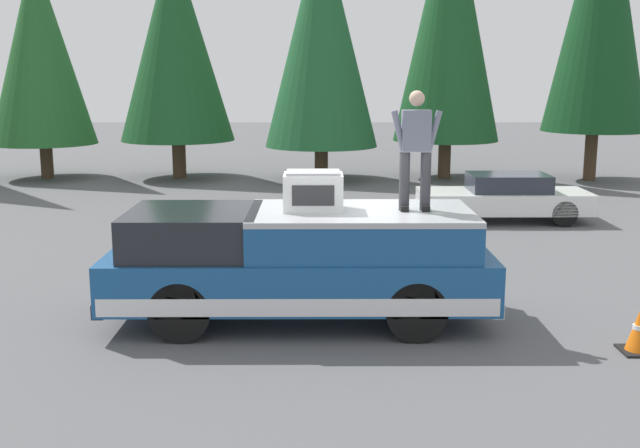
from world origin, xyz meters
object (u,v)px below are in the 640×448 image
at_px(compressor_unit, 313,191).
at_px(person_on_truck_bed, 416,147).
at_px(pickup_truck, 300,263).
at_px(parked_car_white, 504,197).
at_px(traffic_cone, 640,331).

height_order(compressor_unit, person_on_truck_bed, person_on_truck_bed).
height_order(pickup_truck, person_on_truck_bed, person_on_truck_bed).
xyz_separation_m(pickup_truck, compressor_unit, (0.02, -0.19, 1.05)).
distance_m(parked_car_white, traffic_cone, 9.04).
bearing_deg(pickup_truck, traffic_cone, -106.42).
height_order(person_on_truck_bed, parked_car_white, person_on_truck_bed).
bearing_deg(traffic_cone, compressor_unit, 72.61).
height_order(pickup_truck, parked_car_white, pickup_truck).
bearing_deg(person_on_truck_bed, parked_car_white, -22.49).
bearing_deg(compressor_unit, person_on_truck_bed, -91.19).
xyz_separation_m(parked_car_white, traffic_cone, (-9.03, 0.39, -0.29)).
height_order(compressor_unit, traffic_cone, compressor_unit).
bearing_deg(compressor_unit, parked_car_white, -31.10).
bearing_deg(person_on_truck_bed, pickup_truck, 89.70).
relative_size(parked_car_white, traffic_cone, 6.61).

